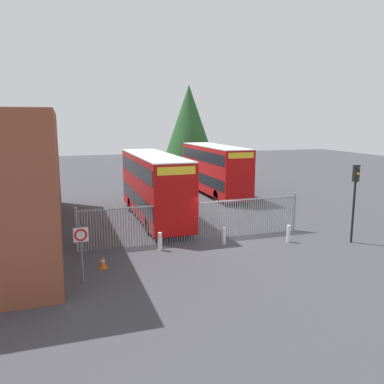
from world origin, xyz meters
The scene contains 11 objects.
ground_plane centered at (0.00, 8.00, 0.00)m, with size 100.00×100.00×0.00m, color #3D3D42.
palisade_fence centered at (-1.15, 0.00, 1.18)m, with size 12.88×0.14×2.35m.
double_decker_bus_near_gate centered at (-2.25, 5.26, 2.42)m, with size 2.54×10.81×4.42m.
double_decker_bus_behind_fence_left centered at (5.02, 12.60, 2.42)m, with size 2.54×10.81×4.42m.
bollard_near_left centered at (-3.44, -1.07, 0.47)m, with size 0.20×0.20×0.95m, color silver.
bollard_center_front centered at (0.11, -1.17, 0.47)m, with size 0.20×0.20×0.95m, color silver.
bollard_near_right centered at (3.64, -1.94, 0.47)m, with size 0.20×0.20×0.95m, color silver.
traffic_cone_by_gate centered at (-6.51, -2.69, 0.29)m, with size 0.34×0.34×0.59m.
speed_limit_sign_post centered at (-7.47, -4.03, 1.78)m, with size 0.60×0.14×2.40m.
traffic_light_kerbside centered at (6.91, -3.10, 2.99)m, with size 0.28×0.33×4.30m.
tree_tall_back centered at (5.74, 22.27, 6.57)m, with size 5.50×5.50×10.50m.
Camera 1 is at (-8.06, -20.15, 6.65)m, focal length 36.85 mm.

